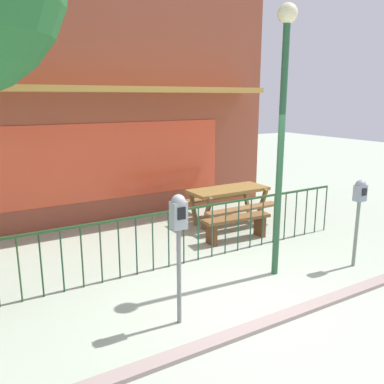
% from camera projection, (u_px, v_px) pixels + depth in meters
% --- Properties ---
extents(ground, '(40.00, 40.00, 0.00)m').
position_uv_depth(ground, '(242.00, 304.00, 5.48)').
color(ground, '#A3B09B').
extents(pub_storefront, '(8.14, 1.39, 5.55)m').
position_uv_depth(pub_storefront, '(111.00, 96.00, 8.91)').
color(pub_storefront, maroon).
rests_on(pub_storefront, ground).
extents(patio_fence_front, '(6.86, 0.04, 0.97)m').
position_uv_depth(patio_fence_front, '(184.00, 226.00, 6.68)').
color(patio_fence_front, '#234923').
rests_on(patio_fence_front, ground).
extents(picnic_table_left, '(1.81, 1.37, 0.79)m').
position_uv_depth(picnic_table_left, '(228.00, 196.00, 8.96)').
color(picnic_table_left, olive).
rests_on(picnic_table_left, ground).
extents(patio_bench, '(1.42, 0.42, 0.48)m').
position_uv_depth(patio_bench, '(237.00, 223.00, 7.86)').
color(patio_bench, brown).
rests_on(patio_bench, ground).
extents(parking_meter_near, '(0.18, 0.17, 1.47)m').
position_uv_depth(parking_meter_near, '(359.00, 200.00, 6.48)').
color(parking_meter_near, slate).
rests_on(parking_meter_near, ground).
extents(parking_meter_far, '(0.18, 0.17, 1.65)m').
position_uv_depth(parking_meter_far, '(179.00, 225.00, 4.75)').
color(parking_meter_far, gray).
rests_on(parking_meter_far, ground).
extents(street_lamp, '(0.28, 0.28, 4.02)m').
position_uv_depth(street_lamp, '(283.00, 106.00, 5.84)').
color(street_lamp, '#275635').
rests_on(street_lamp, ground).
extents(curb_edge, '(11.39, 0.20, 0.11)m').
position_uv_depth(curb_edge, '(270.00, 323.00, 5.02)').
color(curb_edge, gray).
rests_on(curb_edge, ground).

